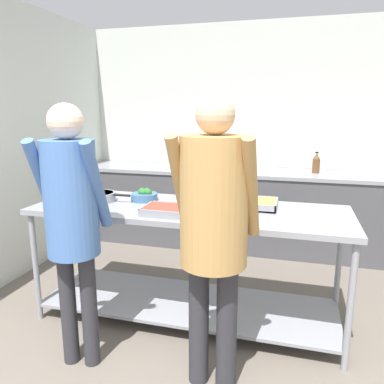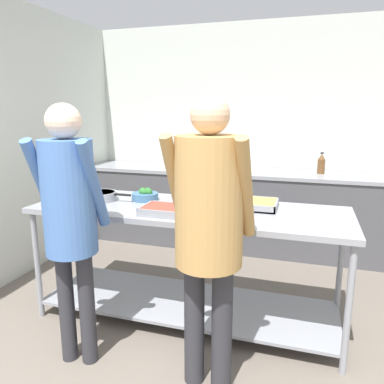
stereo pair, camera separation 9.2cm
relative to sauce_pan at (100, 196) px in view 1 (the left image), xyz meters
The scene contains 12 objects.
wall_rear 2.27m from the sauce_pan, 66.88° to the left, with size 4.05×0.06×2.65m.
wall_left 1.21m from the sauce_pan, 165.13° to the left, with size 0.06×3.65×2.65m.
back_counter 1.96m from the sauce_pan, 62.53° to the left, with size 3.89×0.65×0.94m.
serving_counter 0.82m from the sauce_pan, ahead, with size 2.38×0.79×0.91m.
sauce_pan is the anchor object (origin of this frame).
broccoli_bowl 0.36m from the sauce_pan, 18.80° to the left, with size 0.22×0.22×0.10m.
serving_tray_vegetables 0.71m from the sauce_pan, 17.45° to the right, with size 0.39×0.27×0.05m.
serving_tray_roast 1.16m from the sauce_pan, ahead, with size 0.49×0.31×0.05m.
plate_stack 1.58m from the sauce_pan, ahead, with size 0.27×0.27×0.05m.
guest_serving_left 1.30m from the sauce_pan, 32.24° to the right, with size 0.49×0.38×1.72m.
guest_serving_right 0.77m from the sauce_pan, 73.12° to the right, with size 0.45×0.36×1.68m.
water_bottle 2.46m from the sauce_pan, 44.94° to the left, with size 0.08×0.08×0.24m.
Camera 1 is at (0.63, -1.17, 1.65)m, focal length 35.00 mm.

